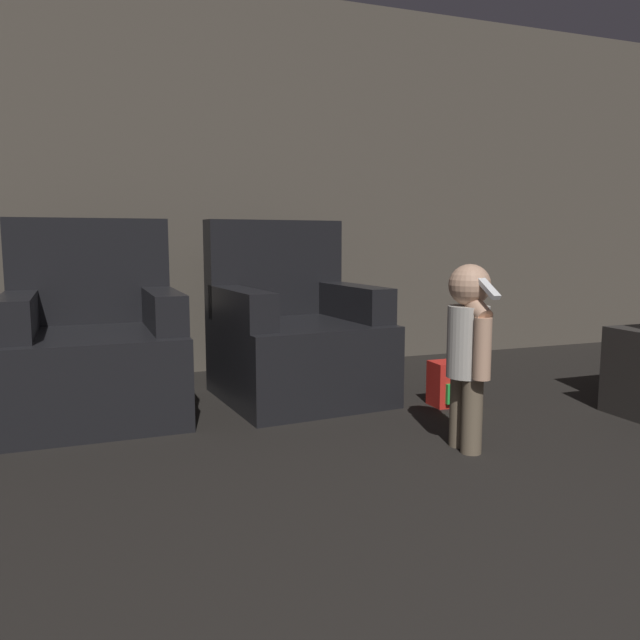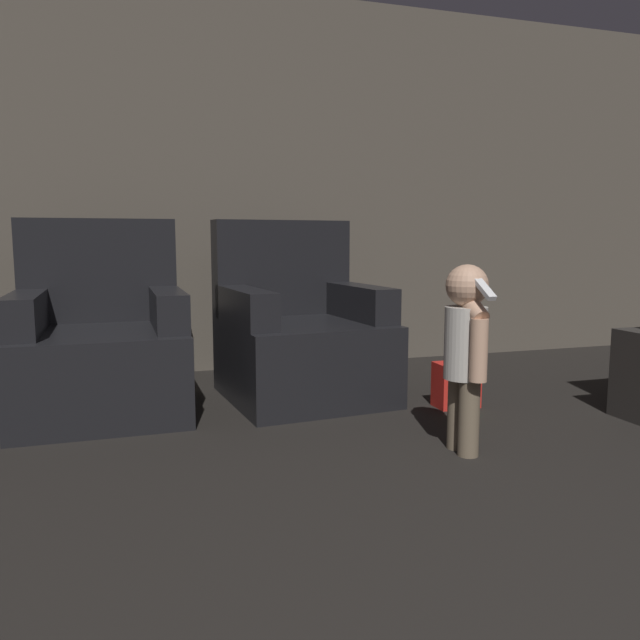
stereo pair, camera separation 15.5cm
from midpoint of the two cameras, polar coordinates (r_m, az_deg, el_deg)
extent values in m
cube|color=#51493F|center=(4.46, -6.75, 12.21)|extent=(8.40, 0.05, 2.60)
cube|color=black|center=(3.47, -18.11, -4.56)|extent=(0.87, 0.91, 0.45)
cube|color=black|center=(3.77, -18.47, 4.33)|extent=(0.86, 0.17, 0.59)
cube|color=black|center=(3.43, -24.15, 0.56)|extent=(0.17, 0.74, 0.20)
cube|color=black|center=(3.43, -12.51, 1.04)|extent=(0.17, 0.74, 0.20)
cube|color=black|center=(3.62, -0.25, -3.68)|extent=(0.94, 0.98, 0.45)
cube|color=black|center=(3.90, -2.35, 4.79)|extent=(0.87, 0.24, 0.59)
cube|color=black|center=(3.45, -5.59, 1.22)|extent=(0.23, 0.75, 0.20)
cube|color=black|center=(3.72, 4.70, 1.67)|extent=(0.23, 0.75, 0.20)
cylinder|color=brown|center=(2.86, 14.01, -8.20)|extent=(0.09, 0.09, 0.33)
cylinder|color=brown|center=(2.78, 15.03, -8.70)|extent=(0.09, 0.09, 0.33)
cylinder|color=#B7B2A8|center=(2.75, 14.73, -2.04)|extent=(0.18, 0.18, 0.31)
sphere|color=tan|center=(2.73, 14.90, 3.06)|extent=(0.18, 0.18, 0.18)
cylinder|color=tan|center=(2.66, 15.94, -2.68)|extent=(0.07, 0.07, 0.26)
cylinder|color=tan|center=(2.73, 14.93, 1.76)|extent=(0.07, 0.26, 0.19)
cube|color=white|center=(2.63, 16.29, 2.94)|extent=(0.04, 0.16, 0.10)
cube|color=red|center=(3.56, 13.57, -5.77)|extent=(0.23, 0.15, 0.25)
cube|color=green|center=(3.50, 14.27, -6.65)|extent=(0.16, 0.02, 0.11)
camera|label=1|loc=(0.08, -88.54, 0.19)|focal=35.00mm
camera|label=2|loc=(0.08, 91.46, -0.19)|focal=35.00mm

